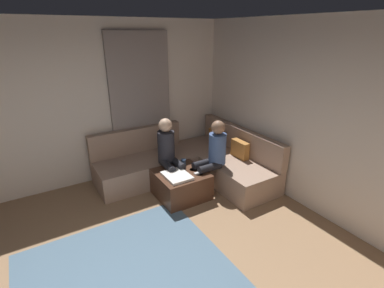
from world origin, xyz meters
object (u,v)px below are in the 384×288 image
at_px(ottoman, 181,184).
at_px(coffee_mug, 184,162).
at_px(sectional_couch, 191,163).
at_px(person_on_couch_side, 169,152).
at_px(person_on_couch_back, 212,154).
at_px(game_remote, 199,173).

relative_size(ottoman, coffee_mug, 8.00).
xyz_separation_m(sectional_couch, coffee_mug, (0.25, -0.29, 0.19)).
bearing_deg(person_on_couch_side, ottoman, 96.10).
xyz_separation_m(ottoman, coffee_mug, (-0.22, 0.18, 0.26)).
relative_size(sectional_couch, person_on_couch_back, 2.12).
xyz_separation_m(ottoman, person_on_couch_back, (0.11, 0.52, 0.45)).
height_order(sectional_couch, game_remote, sectional_couch).
distance_m(person_on_couch_back, person_on_couch_side, 0.71).
distance_m(sectional_couch, person_on_couch_back, 0.69).
bearing_deg(sectional_couch, person_on_couch_back, 5.43).
distance_m(ottoman, game_remote, 0.36).
height_order(ottoman, person_on_couch_side, person_on_couch_side).
xyz_separation_m(game_remote, person_on_couch_back, (-0.07, 0.30, 0.23)).
distance_m(ottoman, coffee_mug, 0.38).
distance_m(sectional_couch, person_on_couch_side, 0.65).
xyz_separation_m(sectional_couch, person_on_couch_side, (0.15, -0.50, 0.38)).
height_order(game_remote, person_on_couch_side, person_on_couch_side).
height_order(sectional_couch, coffee_mug, sectional_couch).
bearing_deg(ottoman, person_on_couch_side, -173.90).
bearing_deg(ottoman, game_remote, 50.71).
relative_size(game_remote, person_on_couch_back, 0.12).
relative_size(game_remote, person_on_couch_side, 0.12).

